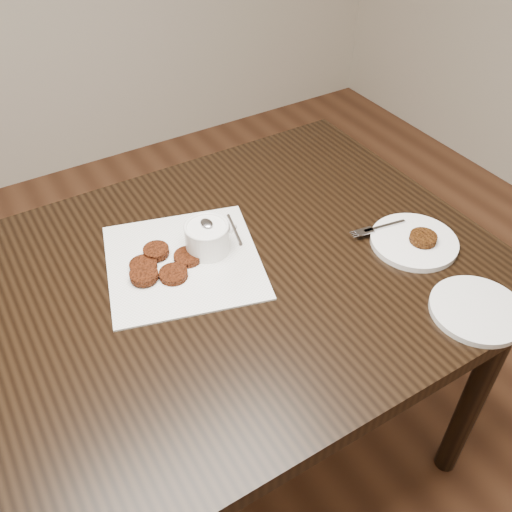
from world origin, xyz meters
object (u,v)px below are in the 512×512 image
at_px(napkin, 183,261).
at_px(plate_with_patty, 415,239).
at_px(sauce_ramekin, 206,226).
at_px(plate_empty, 477,310).
at_px(table, 197,392).

bearing_deg(napkin, plate_with_patty, -24.57).
bearing_deg(napkin, sauce_ramekin, 4.62).
bearing_deg(sauce_ramekin, plate_with_patty, -28.40).
relative_size(napkin, plate_empty, 1.75).
relative_size(table, napkin, 4.21).
relative_size(table, plate_with_patty, 7.01).
bearing_deg(plate_with_patty, sauce_ramekin, 151.60).
relative_size(sauce_ramekin, plate_with_patty, 0.69).
bearing_deg(table, plate_empty, -37.92).
height_order(table, napkin, napkin).
height_order(table, plate_with_patty, plate_with_patty).
bearing_deg(table, sauce_ramekin, 39.81).
bearing_deg(napkin, table, -113.64).
height_order(table, plate_empty, plate_empty).
relative_size(table, plate_empty, 7.37).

